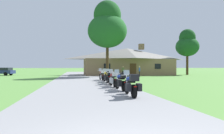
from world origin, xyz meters
name	(u,v)px	position (x,y,z in m)	size (l,w,h in m)	color
ground_plane	(83,80)	(0.00, 20.00, 0.00)	(500.00, 500.00, 0.00)	#56893D
asphalt_driveway	(83,81)	(0.00, 18.00, 0.03)	(6.40, 80.00, 0.06)	gray
motorcycle_blue_nearest_to_camera	(131,85)	(1.94, 6.73, 0.61)	(0.73, 2.08, 1.30)	black
motorcycle_blue_second_in_row	(122,82)	(2.04, 9.29, 0.61)	(0.82, 2.08, 1.30)	black
motorcycle_red_third_in_row	(114,79)	(1.99, 11.67, 0.61)	(0.73, 2.08, 1.30)	black
motorcycle_yellow_fourth_in_row	(109,78)	(2.04, 14.10, 0.61)	(0.73, 2.08, 1.30)	black
motorcycle_yellow_fifth_in_row	(107,76)	(2.22, 16.28, 0.61)	(0.87, 2.08, 1.30)	black
motorcycle_red_farthest_in_row	(102,75)	(2.06, 18.91, 0.62)	(0.66, 2.08, 1.30)	black
stone_lodge	(127,61)	(8.82, 33.93, 2.60)	(16.87, 8.73, 5.95)	#896B4C
bystander_blue_shirt_near_lodge	(139,71)	(8.91, 26.60, 0.95)	(0.32, 0.53, 1.69)	black
bystander_olive_shirt_beside_signpost	(123,71)	(6.62, 27.91, 0.93)	(0.39, 0.47, 1.67)	black
tree_right_of_lodge	(187,44)	(20.35, 32.28, 5.91)	(4.35, 4.35, 8.79)	#422D19
tree_by_lodge_front	(107,26)	(4.04, 27.49, 7.74)	(6.03, 6.03, 11.71)	#422D19
parked_navy_suv_far_left	(1,71)	(-13.90, 35.82, 0.78)	(4.89, 2.79, 1.40)	navy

